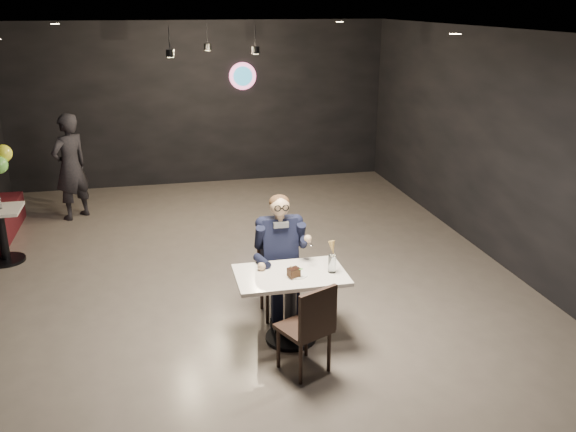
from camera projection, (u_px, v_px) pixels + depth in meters
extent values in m
plane|color=#6F645D|center=(236.00, 279.00, 7.70)|extent=(9.00, 9.00, 0.00)
cube|color=black|center=(211.00, 34.00, 8.58)|extent=(1.40, 1.20, 0.36)
cube|color=white|center=(291.00, 307.00, 6.20)|extent=(1.10, 0.70, 0.75)
cube|color=black|center=(279.00, 277.00, 6.67)|extent=(0.42, 0.46, 0.92)
cube|color=black|center=(304.00, 326.00, 5.66)|extent=(0.57, 0.59, 0.92)
cube|color=black|center=(279.00, 255.00, 6.59)|extent=(0.60, 0.80, 1.44)
cylinder|color=white|center=(298.00, 275.00, 6.03)|extent=(0.20, 0.20, 0.01)
cube|color=black|center=(294.00, 272.00, 5.97)|extent=(0.13, 0.12, 0.08)
ellipsoid|color=#368E2E|center=(300.00, 269.00, 5.95)|extent=(0.06, 0.04, 0.01)
cylinder|color=silver|center=(332.00, 264.00, 6.07)|extent=(0.08, 0.08, 0.18)
cone|color=#DCB35A|center=(332.00, 248.00, 6.05)|extent=(0.08, 0.08, 0.14)
cube|color=white|center=(3.00, 237.00, 8.10)|extent=(0.56, 0.56, 0.70)
imported|color=black|center=(71.00, 167.00, 9.60)|extent=(0.73, 0.72, 1.69)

